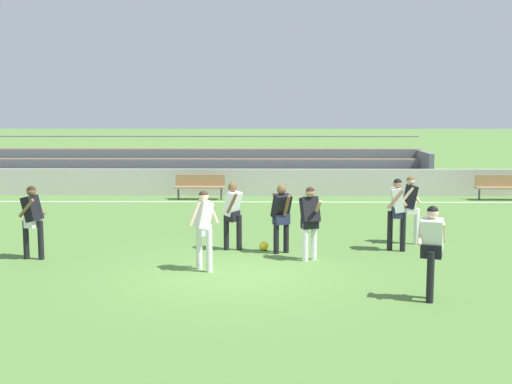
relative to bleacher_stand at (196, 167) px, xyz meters
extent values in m
plane|color=#517A38|center=(2.22, -14.45, -0.85)|extent=(160.00, 160.00, 0.00)
cube|color=white|center=(2.22, -4.16, -0.85)|extent=(44.00, 0.12, 0.01)
cube|color=#BCB7AD|center=(2.22, -2.48, -0.34)|extent=(48.00, 0.16, 1.01)
cube|color=#897051|center=(0.00, -1.16, -0.48)|extent=(19.03, 0.36, 0.08)
cube|color=slate|center=(0.00, -1.36, -0.66)|extent=(19.03, 0.04, 0.38)
cube|color=#897051|center=(0.00, -0.37, -0.10)|extent=(19.03, 0.36, 0.08)
cube|color=slate|center=(0.00, -0.57, -0.29)|extent=(19.03, 0.04, 0.38)
cube|color=#897051|center=(0.00, 0.42, 0.28)|extent=(19.03, 0.36, 0.08)
cube|color=slate|center=(0.00, 0.22, 0.09)|extent=(19.03, 0.04, 0.38)
cube|color=#897051|center=(0.00, 1.21, 0.65)|extent=(19.03, 0.36, 0.08)
cube|color=slate|center=(0.00, 1.01, 0.46)|extent=(19.03, 0.04, 0.38)
cube|color=slate|center=(9.42, 0.03, -0.10)|extent=(0.20, 2.73, 1.50)
cylinder|color=slate|center=(0.00, 1.46, 1.20)|extent=(19.03, 0.06, 0.06)
cube|color=#99754C|center=(11.38, -3.62, -0.40)|extent=(1.80, 0.40, 0.06)
cube|color=#99754C|center=(11.38, -3.44, -0.15)|extent=(1.80, 0.05, 0.40)
cylinder|color=#47474C|center=(10.60, -3.62, -0.63)|extent=(0.07, 0.07, 0.45)
cube|color=#99754C|center=(0.51, -3.62, -0.40)|extent=(1.80, 0.40, 0.06)
cube|color=#99754C|center=(0.51, -3.44, -0.15)|extent=(1.80, 0.05, 0.40)
cylinder|color=#47474C|center=(-0.27, -3.62, -0.63)|extent=(0.07, 0.07, 0.45)
cylinder|color=#47474C|center=(1.29, -3.62, -0.63)|extent=(0.07, 0.07, 0.45)
cylinder|color=black|center=(2.26, -12.15, -0.43)|extent=(0.13, 0.13, 0.84)
cylinder|color=black|center=(1.95, -12.14, -0.43)|extent=(0.13, 0.13, 0.84)
cube|color=black|center=(2.11, -12.14, -0.03)|extent=(0.36, 0.42, 0.24)
cube|color=white|center=(2.11, -12.14, 0.27)|extent=(0.49, 0.50, 0.60)
cylinder|color=brown|center=(2.10, -12.34, 0.31)|extent=(0.30, 0.20, 0.50)
cylinder|color=brown|center=(2.11, -11.94, 0.31)|extent=(0.30, 0.20, 0.50)
sphere|color=brown|center=(2.11, -12.14, 0.65)|extent=(0.21, 0.21, 0.21)
sphere|color=brown|center=(2.11, -12.14, 0.67)|extent=(0.20, 0.20, 0.20)
cylinder|color=black|center=(3.37, -12.42, -0.44)|extent=(0.13, 0.13, 0.82)
cylinder|color=black|center=(3.13, -12.53, -0.44)|extent=(0.13, 0.13, 0.82)
cube|color=#232847|center=(3.25, -12.47, -0.05)|extent=(0.42, 0.37, 0.24)
cube|color=black|center=(3.25, -12.47, 0.25)|extent=(0.51, 0.51, 0.60)
cylinder|color=brown|center=(3.37, -12.63, 0.29)|extent=(0.20, 0.28, 0.51)
cylinder|color=brown|center=(3.13, -12.32, 0.29)|extent=(0.20, 0.28, 0.51)
sphere|color=brown|center=(3.25, -12.47, 0.64)|extent=(0.21, 0.21, 0.21)
sphere|color=brown|center=(3.25, -12.47, 0.66)|extent=(0.20, 0.20, 0.20)
cylinder|color=black|center=(-2.49, -13.14, -0.41)|extent=(0.13, 0.13, 0.87)
cylinder|color=black|center=(-2.14, -13.19, -0.41)|extent=(0.13, 0.13, 0.87)
cube|color=white|center=(-2.31, -13.17, 0.00)|extent=(0.32, 0.41, 0.24)
cube|color=black|center=(-2.31, -13.17, 0.30)|extent=(0.45, 0.47, 0.60)
cylinder|color=brown|center=(-2.26, -12.96, 0.34)|extent=(0.41, 0.19, 0.43)
cylinder|color=brown|center=(-2.37, -13.37, 0.34)|extent=(0.41, 0.19, 0.43)
sphere|color=brown|center=(-2.31, -13.17, 0.69)|extent=(0.21, 0.21, 0.21)
sphere|color=black|center=(-2.31, -13.17, 0.71)|extent=(0.20, 0.20, 0.20)
cylinder|color=white|center=(3.77, -13.26, -0.42)|extent=(0.13, 0.13, 0.86)
cylinder|color=white|center=(3.97, -13.13, -0.42)|extent=(0.13, 0.13, 0.86)
cube|color=black|center=(3.87, -13.19, -0.01)|extent=(0.41, 0.32, 0.24)
cube|color=black|center=(3.87, -13.19, 0.29)|extent=(0.48, 0.49, 0.60)
cylinder|color=#A87A5B|center=(3.71, -13.08, 0.33)|extent=(0.19, 0.41, 0.44)
cylinder|color=#A87A5B|center=(4.02, -13.31, 0.33)|extent=(0.19, 0.41, 0.44)
sphere|color=#A87A5B|center=(3.87, -13.19, 0.67)|extent=(0.21, 0.21, 0.21)
sphere|color=black|center=(3.87, -13.19, 0.69)|extent=(0.20, 0.20, 0.20)
cylinder|color=white|center=(6.62, -11.42, -0.40)|extent=(0.13, 0.13, 0.90)
cylinder|color=white|center=(6.30, -11.25, -0.40)|extent=(0.13, 0.13, 0.90)
cube|color=white|center=(6.46, -11.34, 0.03)|extent=(0.24, 0.37, 0.24)
cube|color=black|center=(6.46, -11.34, 0.33)|extent=(0.35, 0.40, 0.59)
cylinder|color=beige|center=(6.34, -11.51, 0.37)|extent=(0.37, 0.09, 0.46)
cylinder|color=beige|center=(6.59, -11.16, 0.37)|extent=(0.37, 0.09, 0.46)
sphere|color=beige|center=(6.46, -11.34, 0.72)|extent=(0.21, 0.21, 0.21)
sphere|color=brown|center=(6.46, -11.34, 0.74)|extent=(0.20, 0.20, 0.20)
cylinder|color=white|center=(1.72, -14.30, -0.40)|extent=(0.13, 0.13, 0.90)
cylinder|color=white|center=(1.49, -14.04, -0.40)|extent=(0.13, 0.13, 0.90)
cube|color=white|center=(1.60, -14.17, 0.03)|extent=(0.34, 0.42, 0.24)
cube|color=white|center=(1.60, -14.17, 0.33)|extent=(0.46, 0.48, 0.59)
cylinder|color=beige|center=(1.43, -14.29, 0.37)|extent=(0.28, 0.18, 0.51)
cylinder|color=beige|center=(1.78, -14.05, 0.37)|extent=(0.28, 0.18, 0.51)
sphere|color=beige|center=(1.60, -14.17, 0.72)|extent=(0.21, 0.21, 0.21)
sphere|color=black|center=(1.60, -14.17, 0.74)|extent=(0.20, 0.20, 0.20)
cylinder|color=black|center=(5.84, -16.16, -0.39)|extent=(0.13, 0.13, 0.91)
cylinder|color=black|center=(5.77, -16.43, -0.39)|extent=(0.13, 0.13, 0.91)
cube|color=black|center=(5.80, -16.29, 0.04)|extent=(0.41, 0.32, 0.24)
cube|color=white|center=(5.80, -16.29, 0.34)|extent=(0.47, 0.44, 0.60)
cylinder|color=beige|center=(6.00, -16.31, 0.38)|extent=(0.20, 0.41, 0.43)
cylinder|color=beige|center=(5.60, -16.28, 0.38)|extent=(0.20, 0.41, 0.43)
sphere|color=beige|center=(5.80, -16.29, 0.73)|extent=(0.21, 0.21, 0.21)
sphere|color=black|center=(5.80, -16.29, 0.75)|extent=(0.20, 0.20, 0.20)
cylinder|color=black|center=(5.84, -12.11, -0.38)|extent=(0.13, 0.13, 0.94)
cylinder|color=black|center=(6.13, -12.24, -0.38)|extent=(0.13, 0.13, 0.94)
cube|color=#232847|center=(5.99, -12.18, 0.07)|extent=(0.24, 0.37, 0.24)
cube|color=white|center=(5.99, -12.18, 0.37)|extent=(0.33, 0.39, 0.59)
cylinder|color=#A87A5B|center=(6.07, -11.99, 0.40)|extent=(0.39, 0.09, 0.45)
cylinder|color=#A87A5B|center=(5.90, -12.36, 0.40)|extent=(0.39, 0.09, 0.45)
sphere|color=#A87A5B|center=(5.99, -12.18, 0.75)|extent=(0.21, 0.21, 0.21)
sphere|color=black|center=(5.99, -12.18, 0.77)|extent=(0.20, 0.20, 0.20)
sphere|color=yellow|center=(2.85, -12.20, -0.74)|extent=(0.22, 0.22, 0.22)
camera|label=1|loc=(2.87, -28.10, 2.63)|focal=47.90mm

